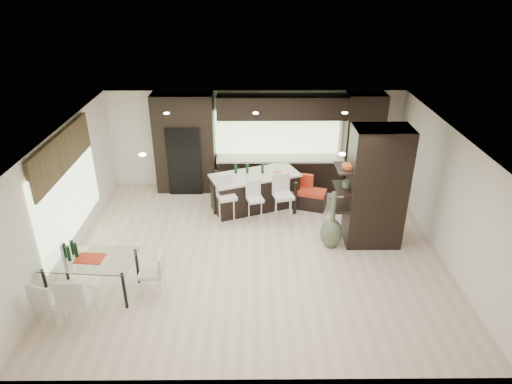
{
  "coord_description": "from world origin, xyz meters",
  "views": [
    {
      "loc": [
        -0.07,
        -8.44,
        5.63
      ],
      "look_at": [
        0.0,
        0.6,
        1.15
      ],
      "focal_mm": 32.0,
      "sensor_mm": 36.0,
      "label": 1
    }
  ],
  "objects_px": {
    "stool_left": "(227,205)",
    "stool_right": "(283,204)",
    "dining_table": "(93,276)",
    "chair_end": "(152,275)",
    "kitchen_island": "(255,191)",
    "floor_vase": "(332,220)",
    "stool_mid": "(255,206)",
    "chair_far": "(50,302)",
    "chair_near": "(78,300)",
    "bench": "(301,198)"
  },
  "relations": [
    {
      "from": "stool_left",
      "to": "stool_right",
      "type": "bearing_deg",
      "value": -19.22
    },
    {
      "from": "floor_vase",
      "to": "dining_table",
      "type": "relative_size",
      "value": 0.82
    },
    {
      "from": "stool_right",
      "to": "bench",
      "type": "xyz_separation_m",
      "value": [
        0.52,
        0.83,
        -0.25
      ]
    },
    {
      "from": "dining_table",
      "to": "chair_far",
      "type": "xyz_separation_m",
      "value": [
        -0.51,
        -0.76,
        0.02
      ]
    },
    {
      "from": "kitchen_island",
      "to": "bench",
      "type": "height_order",
      "value": "kitchen_island"
    },
    {
      "from": "stool_right",
      "to": "dining_table",
      "type": "height_order",
      "value": "stool_right"
    },
    {
      "from": "stool_right",
      "to": "floor_vase",
      "type": "xyz_separation_m",
      "value": [
        1.01,
        -1.08,
        0.18
      ]
    },
    {
      "from": "dining_table",
      "to": "chair_near",
      "type": "xyz_separation_m",
      "value": [
        0.0,
        -0.79,
        0.08
      ]
    },
    {
      "from": "stool_mid",
      "to": "chair_far",
      "type": "distance_m",
      "value": 4.99
    },
    {
      "from": "dining_table",
      "to": "chair_near",
      "type": "height_order",
      "value": "chair_near"
    },
    {
      "from": "chair_near",
      "to": "chair_end",
      "type": "distance_m",
      "value": 1.37
    },
    {
      "from": "dining_table",
      "to": "kitchen_island",
      "type": "bearing_deg",
      "value": 53.2
    },
    {
      "from": "kitchen_island",
      "to": "stool_left",
      "type": "height_order",
      "value": "stool_left"
    },
    {
      "from": "stool_mid",
      "to": "floor_vase",
      "type": "bearing_deg",
      "value": -49.24
    },
    {
      "from": "floor_vase",
      "to": "chair_near",
      "type": "bearing_deg",
      "value": -153.23
    },
    {
      "from": "stool_mid",
      "to": "chair_far",
      "type": "height_order",
      "value": "stool_mid"
    },
    {
      "from": "chair_end",
      "to": "chair_far",
      "type": "bearing_deg",
      "value": 116.02
    },
    {
      "from": "floor_vase",
      "to": "chair_end",
      "type": "bearing_deg",
      "value": -156.13
    },
    {
      "from": "kitchen_island",
      "to": "chair_far",
      "type": "relative_size",
      "value": 2.69
    },
    {
      "from": "stool_left",
      "to": "stool_right",
      "type": "distance_m",
      "value": 1.35
    },
    {
      "from": "kitchen_island",
      "to": "stool_mid",
      "type": "height_order",
      "value": "kitchen_island"
    },
    {
      "from": "stool_mid",
      "to": "bench",
      "type": "distance_m",
      "value": 1.45
    },
    {
      "from": "stool_mid",
      "to": "stool_right",
      "type": "relative_size",
      "value": 0.86
    },
    {
      "from": "floor_vase",
      "to": "chair_end",
      "type": "height_order",
      "value": "floor_vase"
    },
    {
      "from": "stool_mid",
      "to": "stool_right",
      "type": "height_order",
      "value": "stool_right"
    },
    {
      "from": "floor_vase",
      "to": "chair_far",
      "type": "distance_m",
      "value": 5.78
    },
    {
      "from": "stool_mid",
      "to": "chair_end",
      "type": "relative_size",
      "value": 1.02
    },
    {
      "from": "stool_left",
      "to": "chair_near",
      "type": "height_order",
      "value": "stool_left"
    },
    {
      "from": "dining_table",
      "to": "chair_far",
      "type": "relative_size",
      "value": 1.98
    },
    {
      "from": "stool_left",
      "to": "chair_near",
      "type": "bearing_deg",
      "value": -143.47
    },
    {
      "from": "floor_vase",
      "to": "dining_table",
      "type": "bearing_deg",
      "value": -161.29
    },
    {
      "from": "bench",
      "to": "stool_left",
      "type": "bearing_deg",
      "value": -137.86
    },
    {
      "from": "dining_table",
      "to": "chair_end",
      "type": "bearing_deg",
      "value": 4.67
    },
    {
      "from": "bench",
      "to": "dining_table",
      "type": "relative_size",
      "value": 0.78
    },
    {
      "from": "chair_near",
      "to": "kitchen_island",
      "type": "bearing_deg",
      "value": 55.64
    },
    {
      "from": "kitchen_island",
      "to": "chair_end",
      "type": "height_order",
      "value": "kitchen_island"
    },
    {
      "from": "chair_end",
      "to": "kitchen_island",
      "type": "bearing_deg",
      "value": -28.4
    },
    {
      "from": "stool_left",
      "to": "stool_mid",
      "type": "distance_m",
      "value": 0.68
    },
    {
      "from": "kitchen_island",
      "to": "chair_end",
      "type": "bearing_deg",
      "value": -140.92
    },
    {
      "from": "stool_mid",
      "to": "chair_near",
      "type": "height_order",
      "value": "chair_near"
    },
    {
      "from": "dining_table",
      "to": "chair_far",
      "type": "bearing_deg",
      "value": -119.1
    },
    {
      "from": "dining_table",
      "to": "bench",
      "type": "bearing_deg",
      "value": 44.12
    },
    {
      "from": "stool_left",
      "to": "chair_end",
      "type": "bearing_deg",
      "value": -134.37
    },
    {
      "from": "stool_left",
      "to": "floor_vase",
      "type": "height_order",
      "value": "floor_vase"
    },
    {
      "from": "stool_right",
      "to": "chair_end",
      "type": "bearing_deg",
      "value": -150.82
    },
    {
      "from": "kitchen_island",
      "to": "chair_end",
      "type": "xyz_separation_m",
      "value": [
        -1.96,
        -3.48,
        -0.05
      ]
    },
    {
      "from": "floor_vase",
      "to": "chair_far",
      "type": "xyz_separation_m",
      "value": [
        -5.26,
        -2.37,
        -0.26
      ]
    },
    {
      "from": "stool_left",
      "to": "stool_mid",
      "type": "relative_size",
      "value": 1.13
    },
    {
      "from": "chair_near",
      "to": "chair_far",
      "type": "height_order",
      "value": "chair_near"
    },
    {
      "from": "stool_left",
      "to": "dining_table",
      "type": "xyz_separation_m",
      "value": [
        -2.4,
        -2.69,
        -0.09
      ]
    }
  ]
}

